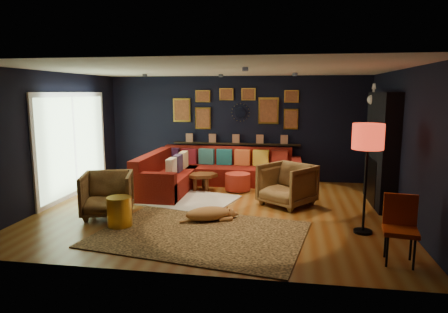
# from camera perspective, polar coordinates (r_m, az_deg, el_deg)

# --- Properties ---
(floor) EXTENTS (6.50, 6.50, 0.00)m
(floor) POSITION_cam_1_polar(r_m,az_deg,el_deg) (7.64, -0.97, -7.57)
(floor) COLOR brown
(floor) RESTS_ON ground
(room_walls) EXTENTS (6.50, 6.50, 6.50)m
(room_walls) POSITION_cam_1_polar(r_m,az_deg,el_deg) (7.34, -1.00, 4.43)
(room_walls) COLOR black
(room_walls) RESTS_ON ground
(sectional) EXTENTS (3.41, 2.69, 0.86)m
(sectional) POSITION_cam_1_polar(r_m,az_deg,el_deg) (9.40, -2.72, -2.37)
(sectional) COLOR maroon
(sectional) RESTS_ON ground
(ledge) EXTENTS (3.20, 0.12, 0.04)m
(ledge) POSITION_cam_1_polar(r_m,az_deg,el_deg) (10.04, 1.72, 1.84)
(ledge) COLOR black
(ledge) RESTS_ON room_walls
(gallery_wall) EXTENTS (3.15, 0.04, 1.02)m
(gallery_wall) POSITION_cam_1_polar(r_m,az_deg,el_deg) (10.01, 1.69, 6.91)
(gallery_wall) COLOR gold
(gallery_wall) RESTS_ON room_walls
(sunburst_mirror) EXTENTS (0.47, 0.16, 0.47)m
(sunburst_mirror) POSITION_cam_1_polar(r_m,az_deg,el_deg) (10.00, 2.34, 6.29)
(sunburst_mirror) COLOR silver
(sunburst_mirror) RESTS_ON room_walls
(fireplace) EXTENTS (0.31, 1.60, 2.20)m
(fireplace) POSITION_cam_1_polar(r_m,az_deg,el_deg) (8.38, 21.49, 0.45)
(fireplace) COLOR black
(fireplace) RESTS_ON ground
(deer_head) EXTENTS (0.50, 0.28, 0.45)m
(deer_head) POSITION_cam_1_polar(r_m,az_deg,el_deg) (8.79, 21.50, 7.57)
(deer_head) COLOR white
(deer_head) RESTS_ON fireplace
(sliding_door) EXTENTS (0.06, 2.80, 2.20)m
(sliding_door) POSITION_cam_1_polar(r_m,az_deg,el_deg) (9.08, -20.70, 1.61)
(sliding_door) COLOR white
(sliding_door) RESTS_ON ground
(ceiling_spots) EXTENTS (3.30, 2.50, 0.06)m
(ceiling_spots) POSITION_cam_1_polar(r_m,az_deg,el_deg) (8.11, -0.00, 11.71)
(ceiling_spots) COLOR black
(ceiling_spots) RESTS_ON room_walls
(shag_rug) EXTENTS (2.31, 1.93, 0.03)m
(shag_rug) POSITION_cam_1_polar(r_m,az_deg,el_deg) (8.32, -5.75, -6.11)
(shag_rug) COLOR silver
(shag_rug) RESTS_ON ground
(leopard_rug) EXTENTS (3.48, 2.75, 0.02)m
(leopard_rug) POSITION_cam_1_polar(r_m,az_deg,el_deg) (6.37, -3.37, -10.97)
(leopard_rug) COLOR #B0844C
(leopard_rug) RESTS_ON ground
(coffee_table) EXTENTS (0.87, 0.76, 0.36)m
(coffee_table) POSITION_cam_1_polar(r_m,az_deg,el_deg) (9.00, -3.17, -2.93)
(coffee_table) COLOR #5E2C14
(coffee_table) RESTS_ON shag_rug
(pouf) EXTENTS (0.57, 0.57, 0.37)m
(pouf) POSITION_cam_1_polar(r_m,az_deg,el_deg) (8.99, 1.98, -3.61)
(pouf) COLOR #A6291B
(pouf) RESTS_ON shag_rug
(armchair_left) EXTENTS (1.04, 1.01, 0.87)m
(armchair_left) POSITION_cam_1_polar(r_m,az_deg,el_deg) (7.44, -16.33, -4.92)
(armchair_left) COLOR #AC793E
(armchair_left) RESTS_ON ground
(armchair_right) EXTENTS (1.20, 1.19, 0.91)m
(armchair_right) POSITION_cam_1_polar(r_m,az_deg,el_deg) (7.89, 8.98, -3.73)
(armchair_right) COLOR #AC793E
(armchair_right) RESTS_ON ground
(gold_stool) EXTENTS (0.40, 0.40, 0.51)m
(gold_stool) POSITION_cam_1_polar(r_m,az_deg,el_deg) (6.84, -14.69, -7.67)
(gold_stool) COLOR gold
(gold_stool) RESTS_ON ground
(orange_chair) EXTENTS (0.48, 0.48, 0.89)m
(orange_chair) POSITION_cam_1_polar(r_m,az_deg,el_deg) (5.72, 23.87, -8.69)
(orange_chair) COLOR black
(orange_chair) RESTS_ON ground
(floor_lamp) EXTENTS (0.48, 0.48, 1.73)m
(floor_lamp) POSITION_cam_1_polar(r_m,az_deg,el_deg) (6.47, 19.87, 2.07)
(floor_lamp) COLOR black
(floor_lamp) RESTS_ON ground
(dog) EXTENTS (1.18, 0.91, 0.34)m
(dog) POSITION_cam_1_polar(r_m,az_deg,el_deg) (6.90, -2.27, -7.80)
(dog) COLOR #B06F3F
(dog) RESTS_ON leopard_rug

